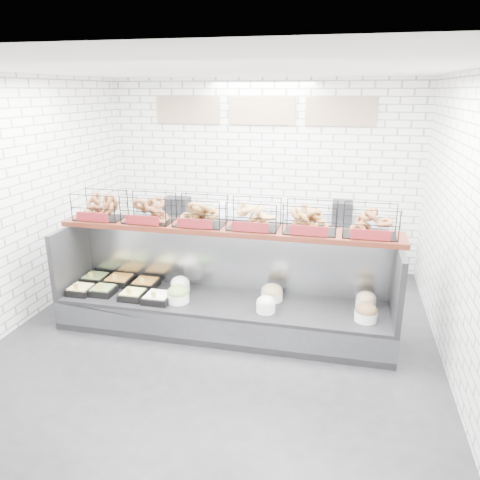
# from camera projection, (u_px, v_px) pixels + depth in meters

# --- Properties ---
(ground) EXTENTS (5.50, 5.50, 0.00)m
(ground) POSITION_uv_depth(u_px,v_px,m) (216.00, 342.00, 5.46)
(ground) COLOR black
(ground) RESTS_ON ground
(room_shell) EXTENTS (5.02, 5.51, 3.01)m
(room_shell) POSITION_uv_depth(u_px,v_px,m) (228.00, 158.00, 5.39)
(room_shell) COLOR white
(room_shell) RESTS_ON ground
(display_case) EXTENTS (4.00, 0.90, 1.20)m
(display_case) POSITION_uv_depth(u_px,v_px,m) (222.00, 304.00, 5.69)
(display_case) COLOR black
(display_case) RESTS_ON ground
(bagel_shelf) EXTENTS (4.10, 0.50, 0.40)m
(bagel_shelf) POSITION_uv_depth(u_px,v_px,m) (226.00, 216.00, 5.52)
(bagel_shelf) COLOR #3B130C
(bagel_shelf) RESTS_ON display_case
(prep_counter) EXTENTS (4.00, 0.60, 1.20)m
(prep_counter) POSITION_uv_depth(u_px,v_px,m) (256.00, 241.00, 7.57)
(prep_counter) COLOR #93969B
(prep_counter) RESTS_ON ground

